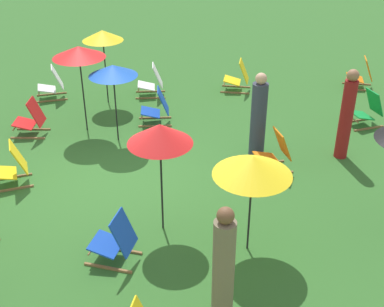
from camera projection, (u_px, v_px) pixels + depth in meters
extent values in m
plane|color=#2D6026|center=(130.00, 177.00, 9.86)|extent=(40.00, 40.00, 0.00)
cube|color=olive|center=(266.00, 163.00, 10.29)|extent=(0.20, 0.75, 0.04)
cube|color=olive|center=(275.00, 174.00, 9.92)|extent=(0.20, 0.75, 0.04)
cube|color=orange|center=(267.00, 158.00, 9.95)|extent=(0.56, 0.53, 0.13)
cube|color=orange|center=(282.00, 144.00, 9.88)|extent=(0.52, 0.35, 0.57)
cylinder|color=olive|center=(257.00, 163.00, 9.94)|extent=(0.44, 0.12, 0.03)
cube|color=olive|center=(12.00, 177.00, 9.83)|extent=(0.25, 0.74, 0.04)
cube|color=olive|center=(13.00, 189.00, 9.46)|extent=(0.25, 0.74, 0.04)
cube|color=yellow|center=(4.00, 173.00, 9.49)|extent=(0.58, 0.55, 0.13)
cube|color=yellow|center=(18.00, 157.00, 9.44)|extent=(0.53, 0.37, 0.57)
cube|color=olive|center=(236.00, 86.00, 13.84)|extent=(0.19, 0.75, 0.04)
cube|color=olive|center=(235.00, 93.00, 13.46)|extent=(0.19, 0.75, 0.04)
cube|color=yellow|center=(232.00, 80.00, 13.54)|extent=(0.56, 0.52, 0.13)
cube|color=yellow|center=(244.00, 71.00, 13.36)|extent=(0.52, 0.34, 0.57)
cylinder|color=olive|center=(224.00, 82.00, 13.61)|extent=(0.44, 0.11, 0.03)
cube|color=olive|center=(119.00, 249.00, 7.99)|extent=(0.26, 0.74, 0.04)
cube|color=olive|center=(108.00, 268.00, 7.62)|extent=(0.26, 0.74, 0.04)
cube|color=#1947B7|center=(106.00, 244.00, 7.70)|extent=(0.59, 0.56, 0.13)
cube|color=#1947B7|center=(124.00, 233.00, 7.50)|extent=(0.53, 0.38, 0.57)
cylinder|color=olive|center=(94.00, 246.00, 7.78)|extent=(0.43, 0.16, 0.03)
cube|color=olive|center=(151.00, 91.00, 13.54)|extent=(0.05, 0.76, 0.04)
cube|color=olive|center=(150.00, 98.00, 13.16)|extent=(0.05, 0.76, 0.04)
cube|color=white|center=(146.00, 86.00, 13.22)|extent=(0.49, 0.44, 0.13)
cube|color=white|center=(158.00, 75.00, 13.10)|extent=(0.49, 0.26, 0.57)
cylinder|color=olive|center=(139.00, 88.00, 13.24)|extent=(0.44, 0.04, 0.03)
cube|color=olive|center=(357.00, 120.00, 12.01)|extent=(0.24, 0.74, 0.04)
cube|color=olive|center=(369.00, 128.00, 11.65)|extent=(0.24, 0.74, 0.04)
cube|color=#148C38|center=(361.00, 115.00, 11.68)|extent=(0.58, 0.55, 0.13)
cube|color=#148C38|center=(374.00, 102.00, 11.62)|extent=(0.53, 0.37, 0.57)
cylinder|color=olive|center=(353.00, 119.00, 11.66)|extent=(0.43, 0.15, 0.03)
cube|color=olive|center=(52.00, 94.00, 13.38)|extent=(0.20, 0.75, 0.04)
cube|color=olive|center=(52.00, 101.00, 13.01)|extent=(0.20, 0.75, 0.04)
cube|color=white|center=(47.00, 89.00, 13.05)|extent=(0.56, 0.53, 0.13)
cube|color=white|center=(57.00, 77.00, 12.98)|extent=(0.52, 0.35, 0.57)
cylinder|color=olive|center=(39.00, 92.00, 13.04)|extent=(0.44, 0.12, 0.03)
cube|color=olive|center=(34.00, 129.00, 11.61)|extent=(0.09, 0.76, 0.04)
cube|color=olive|center=(28.00, 138.00, 11.23)|extent=(0.09, 0.76, 0.04)
cube|color=red|center=(25.00, 123.00, 11.30)|extent=(0.51, 0.46, 0.13)
cube|color=red|center=(36.00, 112.00, 11.16)|extent=(0.50, 0.28, 0.57)
cylinder|color=olive|center=(16.00, 126.00, 11.34)|extent=(0.44, 0.06, 0.03)
cube|color=olive|center=(155.00, 118.00, 12.13)|extent=(0.05, 0.76, 0.04)
cube|color=olive|center=(155.00, 126.00, 11.75)|extent=(0.05, 0.76, 0.04)
cube|color=#1947B7|center=(150.00, 112.00, 11.81)|extent=(0.49, 0.44, 0.13)
cube|color=#1947B7|center=(163.00, 101.00, 11.69)|extent=(0.48, 0.25, 0.57)
cylinder|color=olive|center=(142.00, 115.00, 11.84)|extent=(0.44, 0.03, 0.03)
cube|color=olive|center=(356.00, 84.00, 14.01)|extent=(0.20, 0.75, 0.04)
cube|color=olive|center=(358.00, 90.00, 13.63)|extent=(0.20, 0.75, 0.04)
cube|color=orange|center=(355.00, 78.00, 13.71)|extent=(0.56, 0.52, 0.13)
cube|color=orange|center=(368.00, 68.00, 13.53)|extent=(0.52, 0.34, 0.57)
cylinder|color=olive|center=(347.00, 80.00, 13.78)|extent=(0.44, 0.12, 0.03)
cylinder|color=black|center=(161.00, 180.00, 8.03)|extent=(0.03, 0.03, 1.87)
cone|color=red|center=(160.00, 134.00, 7.64)|extent=(1.00, 1.00, 0.32)
cylinder|color=black|center=(116.00, 104.00, 10.78)|extent=(0.03, 0.03, 1.69)
cone|color=#194CB2|center=(113.00, 70.00, 10.41)|extent=(1.01, 1.01, 0.23)
cylinder|color=black|center=(250.00, 205.00, 7.64)|extent=(0.03, 0.03, 1.63)
cone|color=yellow|center=(253.00, 166.00, 7.30)|extent=(1.16, 1.16, 0.30)
cylinder|color=black|center=(105.00, 68.00, 12.54)|extent=(0.03, 0.03, 1.81)
cone|color=yellow|center=(103.00, 35.00, 12.15)|extent=(0.98, 0.98, 0.25)
cylinder|color=black|center=(83.00, 90.00, 11.15)|extent=(0.03, 0.03, 1.92)
cone|color=red|center=(79.00, 52.00, 10.73)|extent=(1.12, 1.12, 0.25)
cylinder|color=#333847|center=(258.00, 120.00, 10.28)|extent=(0.39, 0.39, 1.55)
sphere|color=tan|center=(261.00, 79.00, 9.85)|extent=(0.23, 0.23, 0.23)
cylinder|color=maroon|center=(346.00, 120.00, 10.17)|extent=(0.34, 0.34, 1.66)
sphere|color=#936647|center=(353.00, 75.00, 9.71)|extent=(0.24, 0.24, 0.24)
cylinder|color=#72664C|center=(223.00, 273.00, 6.42)|extent=(0.40, 0.40, 1.57)
sphere|color=brown|center=(226.00, 216.00, 5.99)|extent=(0.22, 0.22, 0.22)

